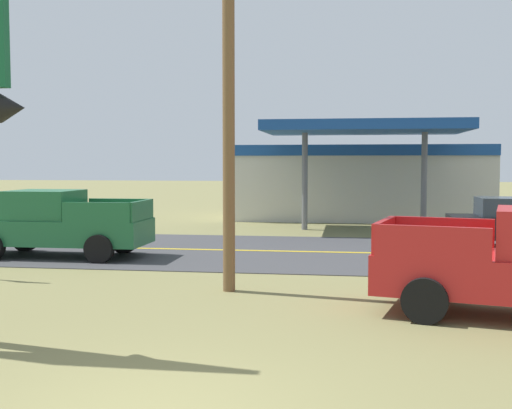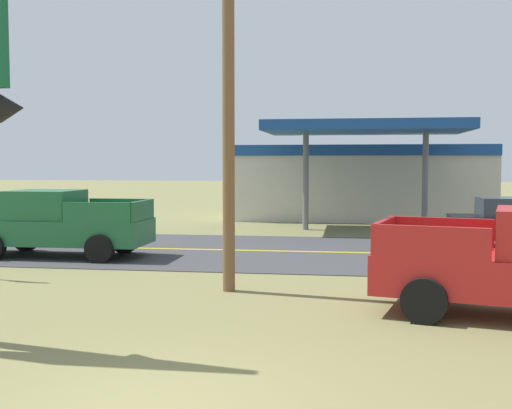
{
  "view_description": "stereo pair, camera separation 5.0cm",
  "coord_description": "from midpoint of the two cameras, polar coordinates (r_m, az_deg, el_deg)",
  "views": [
    {
      "loc": [
        2.1,
        -6.43,
        2.76
      ],
      "look_at": [
        0.0,
        8.0,
        1.8
      ],
      "focal_mm": 44.38,
      "sensor_mm": 36.0,
      "label": 1
    },
    {
      "loc": [
        2.15,
        -6.42,
        2.76
      ],
      "look_at": [
        0.0,
        8.0,
        1.8
      ],
      "focal_mm": 44.38,
      "sensor_mm": 36.0,
      "label": 2
    }
  ],
  "objects": [
    {
      "name": "pickup_green_on_road",
      "position": [
        19.45,
        -17.34,
        -1.71
      ],
      "size": [
        5.2,
        2.24,
        1.96
      ],
      "color": "#1E6038",
      "rests_on": "ground"
    },
    {
      "name": "gas_station",
      "position": [
        31.78,
        9.58,
        2.23
      ],
      "size": [
        12.0,
        11.5,
        4.4
      ],
      "color": "beige",
      "rests_on": "ground"
    },
    {
      "name": "utility_pole",
      "position": [
        13.69,
        -2.4,
        12.9
      ],
      "size": [
        1.63,
        0.26,
        9.33
      ],
      "color": "brown",
      "rests_on": "ground"
    },
    {
      "name": "road_asphalt",
      "position": [
        19.73,
        2.22,
        -4.25
      ],
      "size": [
        140.0,
        8.0,
        0.02
      ],
      "primitive_type": "cube",
      "color": "#3D3D3F",
      "rests_on": "ground"
    },
    {
      "name": "road_centre_line",
      "position": [
        19.73,
        2.22,
        -4.21
      ],
      "size": [
        126.0,
        0.2,
        0.01
      ],
      "primitive_type": "cube",
      "color": "gold",
      "rests_on": "road_asphalt"
    }
  ]
}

